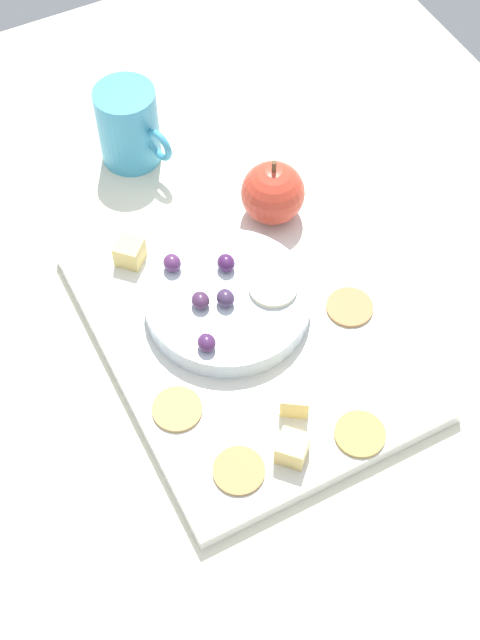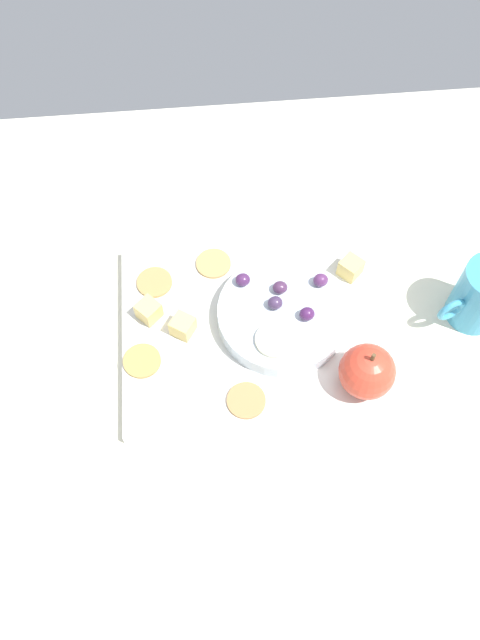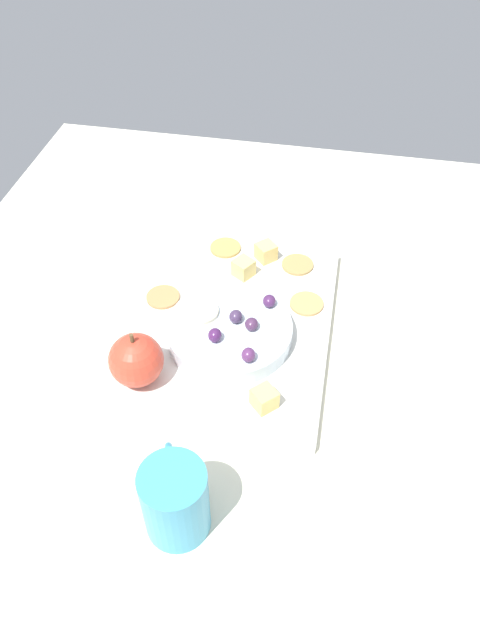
{
  "view_description": "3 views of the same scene",
  "coord_description": "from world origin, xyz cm",
  "px_view_note": "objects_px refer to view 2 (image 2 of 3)",
  "views": [
    {
      "loc": [
        -45.42,
        24.24,
        78.65
      ],
      "look_at": [
        -4.11,
        2.96,
        8.66
      ],
      "focal_mm": 48.45,
      "sensor_mm": 36.0,
      "label": 1
    },
    {
      "loc": [
        -9.36,
        -38.2,
        79.53
      ],
      "look_at": [
        -5.76,
        0.27,
        9.41
      ],
      "focal_mm": 35.77,
      "sensor_mm": 36.0,
      "label": 2
    },
    {
      "loc": [
        54.02,
        14.05,
        65.86
      ],
      "look_at": [
        -0.98,
        3.52,
        7.72
      ],
      "focal_mm": 33.56,
      "sensor_mm": 36.0,
      "label": 3
    }
  ],
  "objects_px": {
    "cracker_0": "(213,264)",
    "grape_3": "(243,280)",
    "cracker_1": "(142,361)",
    "grape_2": "(321,280)",
    "cheese_cube_2": "(351,268)",
    "apple_whole": "(367,372)",
    "cheese_cube_1": "(149,311)",
    "cracker_2": "(246,400)",
    "apple_slice_0": "(275,340)",
    "grape_4": "(281,287)",
    "cracker_3": "(154,282)",
    "grape_0": "(275,303)",
    "grape_1": "(307,314)",
    "platter": "(259,329)",
    "cheese_cube_0": "(183,326)",
    "serving_dish": "(282,315)"
  },
  "relations": [
    {
      "from": "cracker_2",
      "to": "apple_slice_0",
      "type": "distance_m",
      "value": 0.08
    },
    {
      "from": "cracker_1",
      "to": "grape_3",
      "type": "relative_size",
      "value": 2.47
    },
    {
      "from": "cheese_cube_0",
      "to": "grape_2",
      "type": "relative_size",
      "value": 1.37
    },
    {
      "from": "cracker_0",
      "to": "grape_4",
      "type": "height_order",
      "value": "grape_4"
    },
    {
      "from": "platter",
      "to": "cheese_cube_0",
      "type": "height_order",
      "value": "cheese_cube_0"
    },
    {
      "from": "cracker_2",
      "to": "apple_slice_0",
      "type": "relative_size",
      "value": 0.98
    },
    {
      "from": "grape_4",
      "to": "apple_slice_0",
      "type": "bearing_deg",
      "value": -103.38
    },
    {
      "from": "apple_whole",
      "to": "cheese_cube_1",
      "type": "height_order",
      "value": "apple_whole"
    },
    {
      "from": "cracker_0",
      "to": "platter",
      "type": "bearing_deg",
      "value": -62.7
    },
    {
      "from": "apple_whole",
      "to": "apple_slice_0",
      "type": "xyz_separation_m",
      "value": [
        -0.11,
        0.06,
        -0.01
      ]
    },
    {
      "from": "cheese_cube_2",
      "to": "cracker_0",
      "type": "bearing_deg",
      "value": 170.25
    },
    {
      "from": "apple_whole",
      "to": "cheese_cube_1",
      "type": "bearing_deg",
      "value": 155.16
    },
    {
      "from": "cheese_cube_2",
      "to": "grape_2",
      "type": "height_order",
      "value": "grape_2"
    },
    {
      "from": "grape_2",
      "to": "cracker_2",
      "type": "bearing_deg",
      "value": -127.51
    },
    {
      "from": "cracker_0",
      "to": "grape_3",
      "type": "distance_m",
      "value": 0.07
    },
    {
      "from": "cracker_0",
      "to": "grape_3",
      "type": "bearing_deg",
      "value": -54.07
    },
    {
      "from": "cracker_2",
      "to": "cracker_3",
      "type": "xyz_separation_m",
      "value": [
        -0.11,
        0.18,
        0.0
      ]
    },
    {
      "from": "cheese_cube_1",
      "to": "cheese_cube_2",
      "type": "xyz_separation_m",
      "value": [
        0.28,
        0.04,
        0.0
      ]
    },
    {
      "from": "apple_whole",
      "to": "cracker_2",
      "type": "height_order",
      "value": "apple_whole"
    },
    {
      "from": "grape_1",
      "to": "grape_3",
      "type": "xyz_separation_m",
      "value": [
        -0.08,
        0.06,
        -0.0
      ]
    },
    {
      "from": "grape_1",
      "to": "apple_slice_0",
      "type": "relative_size",
      "value": 0.4
    },
    {
      "from": "cheese_cube_2",
      "to": "cracker_1",
      "type": "bearing_deg",
      "value": -159.31
    },
    {
      "from": "cracker_1",
      "to": "grape_3",
      "type": "height_order",
      "value": "grape_3"
    },
    {
      "from": "cheese_cube_2",
      "to": "cracker_3",
      "type": "distance_m",
      "value": 0.27
    },
    {
      "from": "cheese_cube_2",
      "to": "grape_4",
      "type": "height_order",
      "value": "grape_4"
    },
    {
      "from": "cracker_0",
      "to": "apple_whole",
      "type": "bearing_deg",
      "value": -48.53
    },
    {
      "from": "serving_dish",
      "to": "grape_0",
      "type": "xyz_separation_m",
      "value": [
        -0.01,
        0.01,
        0.02
      ]
    },
    {
      "from": "grape_1",
      "to": "apple_slice_0",
      "type": "height_order",
      "value": "grape_1"
    },
    {
      "from": "grape_3",
      "to": "apple_slice_0",
      "type": "bearing_deg",
      "value": -70.54
    },
    {
      "from": "cheese_cube_0",
      "to": "grape_4",
      "type": "xyz_separation_m",
      "value": [
        0.13,
        0.04,
        0.02
      ]
    },
    {
      "from": "platter",
      "to": "apple_slice_0",
      "type": "height_order",
      "value": "apple_slice_0"
    },
    {
      "from": "apple_whole",
      "to": "cheese_cube_1",
      "type": "xyz_separation_m",
      "value": [
        -0.27,
        0.12,
        -0.02
      ]
    },
    {
      "from": "grape_0",
      "to": "grape_1",
      "type": "bearing_deg",
      "value": -27.51
    },
    {
      "from": "cracker_3",
      "to": "apple_whole",
      "type": "bearing_deg",
      "value": -34.02
    },
    {
      "from": "apple_whole",
      "to": "cheese_cube_0",
      "type": "relative_size",
      "value": 2.56
    },
    {
      "from": "cracker_0",
      "to": "grape_3",
      "type": "relative_size",
      "value": 2.47
    },
    {
      "from": "grape_0",
      "to": "grape_1",
      "type": "distance_m",
      "value": 0.04
    },
    {
      "from": "apple_whole",
      "to": "cheese_cube_2",
      "type": "bearing_deg",
      "value": 85.62
    },
    {
      "from": "serving_dish",
      "to": "cracker_0",
      "type": "relative_size",
      "value": 3.49
    },
    {
      "from": "grape_1",
      "to": "serving_dish",
      "type": "bearing_deg",
      "value": 155.46
    },
    {
      "from": "cracker_1",
      "to": "grape_4",
      "type": "bearing_deg",
      "value": 21.7
    },
    {
      "from": "apple_whole",
      "to": "cracker_0",
      "type": "relative_size",
      "value": 1.43
    },
    {
      "from": "cracker_2",
      "to": "grape_2",
      "type": "height_order",
      "value": "grape_2"
    },
    {
      "from": "cracker_2",
      "to": "grape_3",
      "type": "bearing_deg",
      "value": 86.11
    },
    {
      "from": "cracker_1",
      "to": "grape_2",
      "type": "distance_m",
      "value": 0.26
    },
    {
      "from": "apple_whole",
      "to": "grape_2",
      "type": "xyz_separation_m",
      "value": [
        -0.04,
        0.14,
        -0.0
      ]
    },
    {
      "from": "grape_2",
      "to": "grape_4",
      "type": "xyz_separation_m",
      "value": [
        -0.05,
        -0.01,
        -0.0
      ]
    },
    {
      "from": "grape_1",
      "to": "grape_2",
      "type": "relative_size",
      "value": 1.0
    },
    {
      "from": "cheese_cube_2",
      "to": "grape_4",
      "type": "distance_m",
      "value": 0.11
    },
    {
      "from": "cracker_1",
      "to": "apple_slice_0",
      "type": "relative_size",
      "value": 0.98
    }
  ]
}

